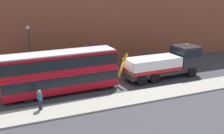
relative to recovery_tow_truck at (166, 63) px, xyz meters
name	(u,v)px	position (x,y,z in m)	size (l,w,h in m)	color
ground_plane	(119,83)	(-5.70, 0.21, -1.76)	(120.00, 120.00, 0.00)	#38383D
near_kerb	(137,97)	(-5.70, -3.99, -1.68)	(60.00, 2.80, 0.15)	gray
building_facade	(94,2)	(-5.70, 8.15, 6.31)	(60.00, 1.50, 16.00)	brown
recovery_tow_truck	(166,63)	(0.00, 0.00, 0.00)	(10.19, 2.96, 3.67)	#2D2D2D
double_decker_bus	(61,71)	(-11.92, -0.02, 0.47)	(11.12, 2.94, 4.06)	#B70C19
pedestrian_onlooker	(40,100)	(-14.39, -3.34, -0.77)	(0.39, 0.47, 1.71)	#232333
street_lamp	(30,47)	(-14.03, 5.96, 1.71)	(0.36, 0.36, 5.83)	#38383D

